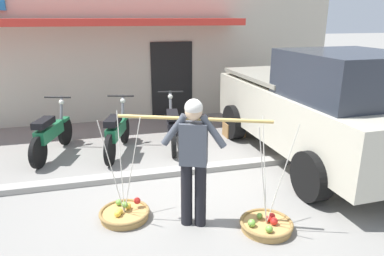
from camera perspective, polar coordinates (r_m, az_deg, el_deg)
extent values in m
plane|color=gray|center=(5.61, -2.67, -10.46)|extent=(90.00, 90.00, 0.00)
cube|color=gray|center=(6.20, -4.08, -7.10)|extent=(20.00, 0.24, 0.10)
cylinder|color=black|center=(4.67, -0.87, -10.57)|extent=(0.15, 0.15, 0.86)
cylinder|color=black|center=(4.65, 1.36, -10.71)|extent=(0.15, 0.15, 0.86)
cube|color=#474C56|center=(4.37, 0.25, -2.53)|extent=(0.39, 0.32, 0.54)
sphere|color=#E0B78E|center=(4.25, 0.26, 2.60)|extent=(0.21, 0.21, 0.21)
sphere|color=silver|center=(4.24, 0.26, 3.25)|extent=(0.22, 0.22, 0.22)
cylinder|color=#474C56|center=(4.36, -2.87, -0.28)|extent=(0.35, 0.21, 0.43)
cylinder|color=#474C56|center=(4.29, 3.43, -0.55)|extent=(0.35, 0.21, 0.43)
cylinder|color=tan|center=(4.28, 0.26, 1.50)|extent=(1.76, 0.78, 0.04)
cylinder|color=#B2894C|center=(5.05, -10.78, -13.60)|extent=(0.64, 0.64, 0.09)
torus|color=olive|center=(5.03, -10.81, -13.11)|extent=(0.69, 0.69, 0.05)
sphere|color=gold|center=(4.98, -11.52, -12.97)|extent=(0.08, 0.08, 0.08)
sphere|color=#6AA53F|center=(5.19, -11.66, -11.63)|extent=(0.09, 0.09, 0.09)
sphere|color=yellow|center=(4.93, -11.86, -13.31)|extent=(0.09, 0.09, 0.09)
sphere|color=yellow|center=(5.08, -10.26, -12.24)|extent=(0.09, 0.09, 0.09)
sphere|color=#6CA740|center=(5.00, -10.77, -12.01)|extent=(0.09, 0.09, 0.09)
sphere|color=red|center=(5.06, -8.80, -11.48)|extent=(0.09, 0.09, 0.09)
cylinder|color=silver|center=(4.86, -11.40, -5.36)|extent=(0.01, 0.31, 1.36)
cylinder|color=silver|center=(4.65, -12.79, -6.52)|extent=(0.27, 0.16, 1.36)
cylinder|color=silver|center=(4.66, -9.64, -6.26)|extent=(0.27, 0.16, 1.36)
cylinder|color=#B2894C|center=(4.84, 11.83, -15.19)|extent=(0.64, 0.64, 0.09)
torus|color=olive|center=(4.81, 11.86, -14.69)|extent=(0.69, 0.69, 0.05)
sphere|color=red|center=(4.83, 12.19, -14.07)|extent=(0.08, 0.08, 0.08)
sphere|color=red|center=(4.89, 12.71, -13.66)|extent=(0.09, 0.09, 0.09)
sphere|color=#72B043|center=(4.69, 9.57, -14.83)|extent=(0.10, 0.10, 0.10)
sphere|color=#6CA740|center=(4.62, 12.28, -15.56)|extent=(0.09, 0.09, 0.09)
sphere|color=#68A13D|center=(4.87, 10.83, -13.69)|extent=(0.08, 0.08, 0.08)
sphere|color=red|center=(4.78, 13.04, -14.39)|extent=(0.10, 0.10, 0.10)
cylinder|color=silver|center=(4.61, 11.57, -6.65)|extent=(0.01, 0.31, 1.36)
cylinder|color=silver|center=(4.38, 11.34, -7.98)|extent=(0.27, 0.16, 1.36)
cylinder|color=silver|center=(4.49, 14.29, -7.52)|extent=(0.27, 0.16, 1.36)
cylinder|color=black|center=(8.02, -19.71, -0.49)|extent=(0.25, 0.58, 0.58)
cylinder|color=black|center=(6.96, -23.49, -3.65)|extent=(0.25, 0.58, 0.58)
cube|color=#19663D|center=(7.95, -19.90, 1.30)|extent=(0.22, 0.31, 0.06)
cube|color=#19663D|center=(7.33, -21.96, -0.60)|extent=(0.47, 0.92, 0.24)
cube|color=black|center=(7.11, -22.77, 0.79)|extent=(0.38, 0.60, 0.12)
cylinder|color=slate|center=(7.82, -20.27, 2.00)|extent=(0.15, 0.30, 0.76)
cylinder|color=black|center=(7.66, -20.80, 4.64)|extent=(0.53, 0.20, 0.04)
sphere|color=silver|center=(7.84, -20.24, 3.92)|extent=(0.11, 0.11, 0.11)
cylinder|color=black|center=(7.80, -10.76, -0.23)|extent=(0.25, 0.58, 0.58)
cylinder|color=black|center=(6.67, -13.06, -3.49)|extent=(0.25, 0.58, 0.58)
cube|color=#19663D|center=(7.73, -10.86, 1.61)|extent=(0.22, 0.31, 0.06)
cube|color=#19663D|center=(7.07, -12.12, -0.32)|extent=(0.46, 0.92, 0.24)
cube|color=black|center=(6.83, -12.60, 1.13)|extent=(0.38, 0.60, 0.12)
cylinder|color=slate|center=(7.60, -11.08, 2.34)|extent=(0.15, 0.30, 0.76)
cylinder|color=black|center=(7.43, -11.40, 5.07)|extent=(0.53, 0.19, 0.04)
sphere|color=silver|center=(7.62, -11.06, 4.31)|extent=(0.11, 0.11, 0.11)
cylinder|color=black|center=(8.06, -3.43, 0.64)|extent=(0.17, 0.59, 0.58)
cylinder|color=black|center=(6.89, -2.96, -2.35)|extent=(0.17, 0.59, 0.58)
cube|color=black|center=(7.99, -3.46, 2.43)|extent=(0.18, 0.30, 0.06)
cube|color=black|center=(7.31, -3.21, 0.65)|extent=(0.34, 0.92, 0.24)
cube|color=black|center=(7.07, -3.17, 2.09)|extent=(0.31, 0.59, 0.12)
cylinder|color=slate|center=(7.86, -3.45, 3.15)|extent=(0.11, 0.30, 0.76)
cylinder|color=black|center=(7.70, -3.47, 5.81)|extent=(0.54, 0.12, 0.04)
sphere|color=silver|center=(7.88, -3.51, 5.05)|extent=(0.11, 0.11, 0.11)
cube|color=beige|center=(7.05, 18.72, 2.04)|extent=(2.03, 4.75, 0.96)
cube|color=#282D38|center=(6.24, 23.78, 7.67)|extent=(1.80, 1.93, 0.76)
cube|color=gray|center=(7.80, 14.72, 8.19)|extent=(1.87, 2.40, 0.08)
cylinder|color=black|center=(5.56, 18.63, -7.32)|extent=(0.28, 0.77, 0.76)
cylinder|color=black|center=(8.85, 18.17, 1.92)|extent=(0.28, 0.77, 0.76)
cylinder|color=black|center=(7.95, 6.77, 0.97)|extent=(0.28, 0.77, 0.76)
cube|color=beige|center=(11.73, -15.66, 14.33)|extent=(13.00, 5.00, 4.20)
cube|color=red|center=(8.72, -15.90, 16.05)|extent=(7.15, 1.00, 0.16)
cube|color=black|center=(9.53, -3.25, 7.67)|extent=(1.10, 0.06, 2.00)
cube|color=olive|center=(8.16, 6.76, -0.20)|extent=(0.44, 0.36, 0.32)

